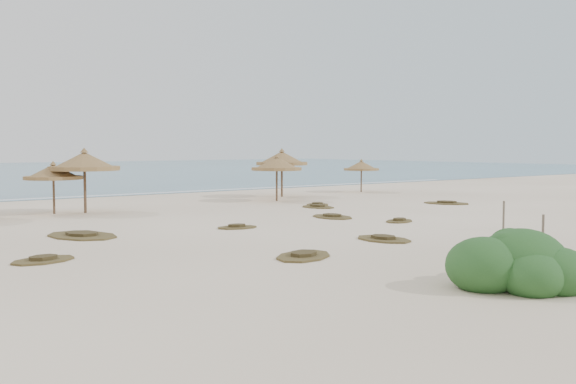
% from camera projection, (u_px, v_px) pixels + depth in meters
% --- Properties ---
extents(ground, '(160.00, 160.00, 0.00)m').
position_uv_depth(ground, '(371.00, 244.00, 21.28)').
color(ground, '#F4E3C9').
rests_on(ground, ground).
extents(foam_line, '(70.00, 0.60, 0.01)m').
position_uv_depth(foam_line, '(87.00, 197.00, 41.80)').
color(foam_line, white).
rests_on(foam_line, ground).
extents(palapa_2, '(2.77, 2.77, 2.57)m').
position_uv_depth(palapa_2, '(53.00, 173.00, 30.77)').
color(palapa_2, brown).
rests_on(palapa_2, ground).
extents(palapa_3, '(3.47, 3.47, 3.20)m').
position_uv_depth(palapa_3, '(84.00, 162.00, 31.24)').
color(palapa_3, brown).
rests_on(palapa_3, ground).
extents(palapa_4, '(3.78, 3.78, 2.82)m').
position_uv_depth(palapa_4, '(277.00, 164.00, 38.18)').
color(palapa_4, brown).
rests_on(palapa_4, ground).
extents(palapa_5, '(4.00, 4.00, 3.16)m').
position_uv_depth(palapa_5, '(282.00, 159.00, 41.54)').
color(palapa_5, brown).
rests_on(palapa_5, ground).
extents(palapa_6, '(3.13, 3.13, 2.39)m').
position_uv_depth(palapa_6, '(361.00, 166.00, 45.99)').
color(palapa_6, brown).
rests_on(palapa_6, ground).
extents(fence_post_near, '(0.09, 0.09, 1.09)m').
position_uv_depth(fence_post_near, '(543.00, 232.00, 20.33)').
color(fence_post_near, '#6E6152').
rests_on(fence_post_near, ground).
extents(fence_post_far, '(0.10, 0.10, 1.14)m').
position_uv_depth(fence_post_far, '(504.00, 216.00, 24.84)').
color(fence_post_far, '#6E6152').
rests_on(fence_post_far, ground).
extents(bush, '(3.48, 3.07, 1.56)m').
position_uv_depth(bush, '(520.00, 264.00, 14.80)').
color(bush, '#295C27').
rests_on(bush, ground).
extents(scrub_0, '(2.08, 1.60, 0.16)m').
position_uv_depth(scrub_0, '(43.00, 260.00, 18.07)').
color(scrub_0, brown).
rests_on(scrub_0, ground).
extents(scrub_1, '(2.76, 3.51, 0.16)m').
position_uv_depth(scrub_1, '(82.00, 235.00, 23.11)').
color(scrub_1, brown).
rests_on(scrub_1, ground).
extents(scrub_2, '(1.83, 1.37, 0.16)m').
position_uv_depth(scrub_2, '(237.00, 227.00, 25.50)').
color(scrub_2, brown).
rests_on(scrub_2, ground).
extents(scrub_3, '(1.79, 2.50, 0.16)m').
position_uv_depth(scrub_3, '(332.00, 216.00, 29.35)').
color(scrub_3, brown).
rests_on(scrub_3, ground).
extents(scrub_4, '(1.82, 1.48, 0.16)m').
position_uv_depth(scrub_4, '(399.00, 221.00, 27.67)').
color(scrub_4, brown).
rests_on(scrub_4, ground).
extents(scrub_5, '(2.60, 3.04, 0.16)m').
position_uv_depth(scrub_5, '(446.00, 203.00, 36.51)').
color(scrub_5, brown).
rests_on(scrub_5, ground).
extents(scrub_7, '(1.50, 2.15, 0.16)m').
position_uv_depth(scrub_7, '(318.00, 207.00, 34.19)').
color(scrub_7, brown).
rests_on(scrub_7, ground).
extents(scrub_9, '(1.47, 2.22, 0.16)m').
position_uv_depth(scrub_9, '(383.00, 239.00, 22.22)').
color(scrub_9, brown).
rests_on(scrub_9, ground).
extents(scrub_10, '(2.16, 2.23, 0.16)m').
position_uv_depth(scrub_10, '(318.00, 204.00, 35.49)').
color(scrub_10, brown).
rests_on(scrub_10, ground).
extents(scrub_11, '(2.64, 2.32, 0.16)m').
position_uv_depth(scrub_11, '(303.00, 255.00, 18.76)').
color(scrub_11, brown).
rests_on(scrub_11, ground).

